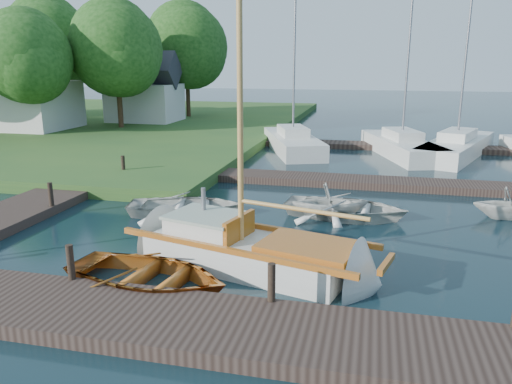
% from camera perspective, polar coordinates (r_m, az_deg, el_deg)
% --- Properties ---
extents(ground, '(160.00, 160.00, 0.00)m').
position_cam_1_polar(ground, '(15.18, 0.00, -4.39)').
color(ground, black).
rests_on(ground, ground).
extents(near_dock, '(18.00, 2.20, 0.30)m').
position_cam_1_polar(near_dock, '(9.87, -8.31, -14.63)').
color(near_dock, black).
rests_on(near_dock, ground).
extents(left_dock, '(2.20, 18.00, 0.30)m').
position_cam_1_polar(left_dock, '(20.14, -21.33, -0.17)').
color(left_dock, black).
rests_on(left_dock, ground).
extents(far_dock, '(14.00, 1.60, 0.30)m').
position_cam_1_polar(far_dock, '(21.06, 9.41, 1.27)').
color(far_dock, black).
rests_on(far_dock, ground).
extents(pontoon, '(30.00, 1.60, 0.30)m').
position_cam_1_polar(pontoon, '(31.08, 25.64, 4.32)').
color(pontoon, black).
rests_on(pontoon, ground).
extents(mooring_post_1, '(0.16, 0.16, 0.80)m').
position_cam_1_polar(mooring_post_1, '(11.76, -20.44, -7.53)').
color(mooring_post_1, black).
rests_on(mooring_post_1, near_dock).
extents(mooring_post_2, '(0.16, 0.16, 0.80)m').
position_cam_1_polar(mooring_post_2, '(10.09, 1.79, -10.29)').
color(mooring_post_2, black).
rests_on(mooring_post_2, near_dock).
extents(mooring_post_4, '(0.16, 0.16, 0.80)m').
position_cam_1_polar(mooring_post_4, '(17.87, -22.41, -0.25)').
color(mooring_post_4, black).
rests_on(mooring_post_4, left_dock).
extents(mooring_post_5, '(0.16, 0.16, 0.80)m').
position_cam_1_polar(mooring_post_5, '(22.00, -14.94, 3.01)').
color(mooring_post_5, black).
rests_on(mooring_post_5, left_dock).
extents(sailboat, '(7.41, 3.73, 9.83)m').
position_cam_1_polar(sailboat, '(12.40, -0.22, -7.17)').
color(sailboat, beige).
rests_on(sailboat, ground).
extents(dinghy, '(4.24, 3.31, 0.80)m').
position_cam_1_polar(dinghy, '(11.61, -12.32, -8.78)').
color(dinghy, '#975C15').
rests_on(dinghy, ground).
extents(tender_a, '(4.32, 3.49, 0.79)m').
position_cam_1_polar(tender_a, '(16.74, -7.99, -1.29)').
color(tender_a, beige).
rests_on(tender_a, ground).
extents(tender_b, '(2.82, 2.58, 1.27)m').
position_cam_1_polar(tender_b, '(16.35, 8.41, -0.82)').
color(tender_b, beige).
rests_on(tender_b, ground).
extents(tender_c, '(4.26, 3.26, 0.82)m').
position_cam_1_polar(tender_c, '(16.57, 10.22, -1.50)').
color(tender_c, beige).
rests_on(tender_c, ground).
extents(tender_d, '(2.23, 1.94, 1.14)m').
position_cam_1_polar(tender_d, '(18.12, 26.96, -0.98)').
color(tender_d, beige).
rests_on(tender_d, ground).
extents(marina_boat_0, '(4.75, 7.92, 11.65)m').
position_cam_1_polar(marina_boat_0, '(28.69, 4.23, 5.84)').
color(marina_boat_0, beige).
rests_on(marina_boat_0, ground).
extents(marina_boat_2, '(4.51, 8.10, 12.14)m').
position_cam_1_polar(marina_boat_2, '(28.38, 16.31, 5.20)').
color(marina_boat_2, beige).
rests_on(marina_boat_2, ground).
extents(marina_boat_3, '(5.23, 9.00, 11.51)m').
position_cam_1_polar(marina_boat_3, '(29.16, 21.96, 4.95)').
color(marina_boat_3, beige).
rests_on(marina_boat_3, ground).
extents(house_a, '(6.30, 5.00, 6.29)m').
position_cam_1_polar(house_a, '(38.01, -24.96, 10.32)').
color(house_a, silver).
rests_on(house_a, shore).
extents(house_c, '(5.25, 4.00, 5.28)m').
position_cam_1_polar(house_c, '(39.98, -12.60, 10.91)').
color(house_c, silver).
rests_on(house_c, shore).
extents(tree_2, '(5.83, 5.75, 7.82)m').
position_cam_1_polar(tree_2, '(35.20, -24.71, 13.85)').
color(tree_2, '#332114').
rests_on(tree_2, shore).
extents(tree_3, '(6.41, 6.38, 8.74)m').
position_cam_1_polar(tree_3, '(36.40, -15.66, 15.48)').
color(tree_3, '#332114').
rests_on(tree_3, shore).
extents(tree_4, '(7.01, 7.01, 9.66)m').
position_cam_1_polar(tree_4, '(44.04, -22.63, 15.42)').
color(tree_4, '#332114').
rests_on(tree_4, shore).
extents(tree_7, '(6.83, 6.83, 9.38)m').
position_cam_1_polar(tree_7, '(42.86, -7.94, 16.19)').
color(tree_7, '#332114').
rests_on(tree_7, shore).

